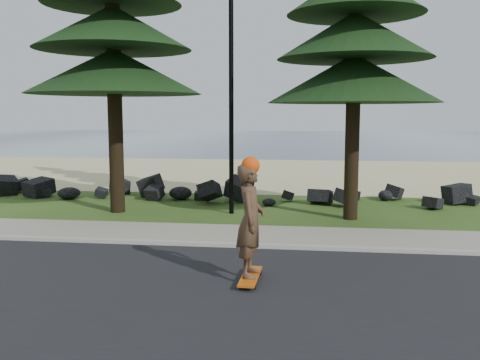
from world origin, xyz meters
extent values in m
plane|color=#2C4716|center=(0.00, 0.00, 0.00)|extent=(160.00, 160.00, 0.00)
cube|color=black|center=(0.00, -4.50, 0.01)|extent=(160.00, 7.00, 0.02)
cube|color=#A9A198|center=(0.00, -0.90, 0.05)|extent=(160.00, 0.20, 0.10)
cube|color=gray|center=(0.00, 0.20, 0.04)|extent=(160.00, 2.00, 0.08)
cube|color=#CEC289|center=(0.00, 14.50, 0.01)|extent=(160.00, 15.00, 0.01)
cube|color=#31455E|center=(0.00, 51.00, 0.00)|extent=(160.00, 58.00, 0.01)
cylinder|color=black|center=(3.50, 2.80, 6.00)|extent=(0.40, 0.40, 12.00)
cylinder|color=black|center=(0.00, 3.20, 4.00)|extent=(0.14, 0.14, 8.00)
cube|color=#BD520B|center=(1.31, -3.34, 0.11)|extent=(0.32, 1.21, 0.04)
imported|color=#4C3423|center=(1.31, -3.34, 1.14)|extent=(0.50, 0.74, 2.01)
sphere|color=#E0430C|center=(1.31, -3.34, 2.10)|extent=(0.32, 0.32, 0.32)
camera|label=1|loc=(2.34, -12.53, 3.00)|focal=40.00mm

